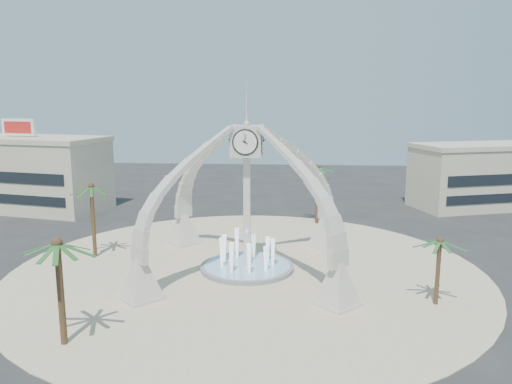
# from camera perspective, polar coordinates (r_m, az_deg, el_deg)

# --- Properties ---
(ground) EXTENTS (140.00, 140.00, 0.00)m
(ground) POSITION_cam_1_polar(r_m,az_deg,el_deg) (43.30, -1.02, -8.88)
(ground) COLOR #282828
(ground) RESTS_ON ground
(plaza) EXTENTS (40.00, 40.00, 0.06)m
(plaza) POSITION_cam_1_polar(r_m,az_deg,el_deg) (43.29, -1.02, -8.84)
(plaza) COLOR beige
(plaza) RESTS_ON ground
(clock_tower) EXTENTS (17.94, 17.94, 16.30)m
(clock_tower) POSITION_cam_1_polar(r_m,az_deg,el_deg) (41.58, -1.04, -0.42)
(clock_tower) COLOR beige
(clock_tower) RESTS_ON ground
(fountain) EXTENTS (8.00, 8.00, 3.62)m
(fountain) POSITION_cam_1_polar(r_m,az_deg,el_deg) (43.20, -1.02, -8.52)
(fountain) COLOR gray
(fountain) RESTS_ON ground
(building_nw) EXTENTS (23.75, 13.73, 11.90)m
(building_nw) POSITION_cam_1_polar(r_m,az_deg,el_deg) (72.87, -25.12, 2.02)
(building_nw) COLOR #C0B596
(building_nw) RESTS_ON ground
(building_ne) EXTENTS (21.87, 14.17, 8.60)m
(building_ne) POSITION_cam_1_polar(r_m,az_deg,el_deg) (74.08, 25.07, 1.74)
(building_ne) COLOR #C0B596
(building_ne) RESTS_ON ground
(palm_east) EXTENTS (3.86, 3.86, 5.36)m
(palm_east) POSITION_cam_1_polar(r_m,az_deg,el_deg) (37.13, 20.28, -5.34)
(palm_east) COLOR brown
(palm_east) RESTS_ON ground
(palm_west) EXTENTS (4.47, 4.47, 7.40)m
(palm_west) POSITION_cam_1_polar(r_m,az_deg,el_deg) (47.41, -18.33, 0.49)
(palm_west) COLOR brown
(palm_west) RESTS_ON ground
(palm_north) EXTENTS (4.98, 4.98, 7.46)m
(palm_north) POSITION_cam_1_polar(r_m,az_deg,el_deg) (57.97, 7.08, 2.72)
(palm_north) COLOR brown
(palm_north) RESTS_ON ground
(palm_south) EXTENTS (5.09, 5.09, 7.07)m
(palm_south) POSITION_cam_1_polar(r_m,az_deg,el_deg) (31.00, -21.79, -5.62)
(palm_south) COLOR brown
(palm_south) RESTS_ON ground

